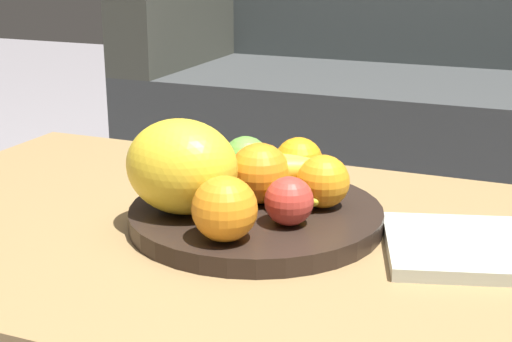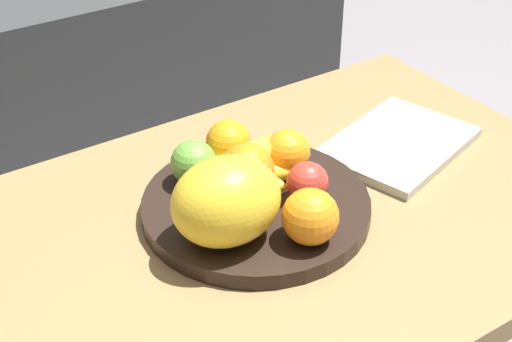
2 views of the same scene
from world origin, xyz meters
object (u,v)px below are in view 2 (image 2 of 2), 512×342
coffee_table (257,247)px  magazine (398,144)px  couch (11,4)px  apple_left (307,183)px  orange_back (247,171)px  melon_large_front (226,201)px  orange_right (310,217)px  orange_left (228,142)px  fruit_bowl (256,206)px  apple_front (194,163)px  orange_front (287,152)px  banana_bunch (248,168)px

coffee_table → magazine: magazine is taller
couch → apple_left: (0.02, -1.31, 0.15)m
orange_back → melon_large_front: bearing=-137.6°
orange_right → orange_left: bearing=87.0°
fruit_bowl → orange_right: size_ratio=4.30×
orange_right → apple_left: 0.09m
melon_large_front → apple_front: melon_large_front is taller
melon_large_front → orange_front: melon_large_front is taller
melon_large_front → orange_left: bearing=57.5°
coffee_table → orange_right: bearing=-76.1°
orange_right → orange_back: 0.14m
orange_left → orange_back: (-0.02, -0.09, 0.01)m
apple_left → orange_left: bearing=105.0°
magazine → orange_left: bearing=145.5°
apple_left → orange_back: bearing=136.1°
coffee_table → melon_large_front: 0.15m
fruit_bowl → magazine: size_ratio=1.34×
orange_left → orange_back: size_ratio=0.86×
coffee_table → fruit_bowl: (0.01, 0.02, 0.05)m
couch → apple_front: 1.20m
fruit_bowl → orange_back: 0.06m
apple_front → coffee_table: bearing=-71.2°
orange_front → orange_right: (-0.07, -0.15, 0.00)m
orange_back → apple_left: size_ratio=1.33×
apple_left → apple_front: bearing=131.1°
orange_left → coffee_table: bearing=-104.8°
fruit_bowl → apple_front: apple_front is taller
apple_left → magazine: (0.24, 0.06, -0.05)m
orange_front → orange_left: size_ratio=1.00×
melon_large_front → orange_front: size_ratio=2.15×
orange_right → apple_front: size_ratio=1.12×
banana_bunch → magazine: bearing=-4.2°
orange_front → banana_bunch: (-0.07, 0.01, -0.01)m
orange_left → orange_right: (-0.01, -0.23, 0.00)m
couch → fruit_bowl: 1.28m
magazine → couch: bearing=85.0°
coffee_table → fruit_bowl: fruit_bowl is taller
orange_back → banana_bunch: bearing=53.3°
apple_left → banana_bunch: size_ratio=0.37×
orange_right → apple_front: orange_right is taller
fruit_bowl → orange_left: bearing=79.2°
couch → apple_front: size_ratio=24.57×
couch → orange_back: size_ratio=20.89×
orange_right → magazine: bearing=25.2°
orange_front → apple_left: 0.08m
orange_back → magazine: 0.31m
coffee_table → fruit_bowl: 0.06m
orange_back → banana_bunch: (0.02, 0.02, -0.01)m
banana_bunch → orange_left: bearing=82.9°
coffee_table → melon_large_front: size_ratio=7.27×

